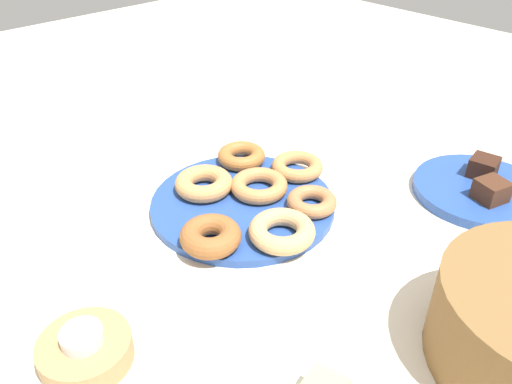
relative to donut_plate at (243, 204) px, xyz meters
The scene contains 14 objects.
ground_plane 0.01m from the donut_plate, ahead, with size 2.40×2.40×0.00m, color beige.
donut_plate is the anchor object (origin of this frame).
donut_0 0.04m from the donut_plate, behind, with size 0.09×0.09×0.02m, color #C6844C.
donut_1 0.11m from the donut_plate, 78.19° to the left, with size 0.09×0.09×0.03m, color tan.
donut_2 0.12m from the donut_plate, 26.23° to the left, with size 0.08×0.08×0.03m, color #995B2D.
donut_3 0.12m from the donut_plate, behind, with size 0.09×0.09×0.02m, color #C6844C.
donut_4 0.07m from the donut_plate, 66.73° to the right, with size 0.09×0.09×0.03m, color tan.
donut_5 0.12m from the donut_plate, 130.63° to the right, with size 0.08×0.08×0.02m, color #AD6B33.
donut_6 0.11m from the donut_plate, 126.52° to the left, with size 0.07×0.07×0.02m, color #B27547.
cake_plate 0.38m from the donut_plate, 142.38° to the left, with size 0.21×0.21×0.02m, color #284C9E.
brownie_near 0.40m from the donut_plate, 146.90° to the left, with size 0.04×0.04×0.03m, color #381E14.
brownie_far 0.38m from the donut_plate, 136.85° to the left, with size 0.04×0.04×0.03m, color #472819.
candle_holder 0.33m from the donut_plate, 17.61° to the left, with size 0.10×0.10×0.03m, color tan.
tealight 0.33m from the donut_plate, 17.61° to the left, with size 0.04×0.04×0.01m, color silver.
Camera 1 is at (0.42, 0.49, 0.46)m, focal length 35.92 mm.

